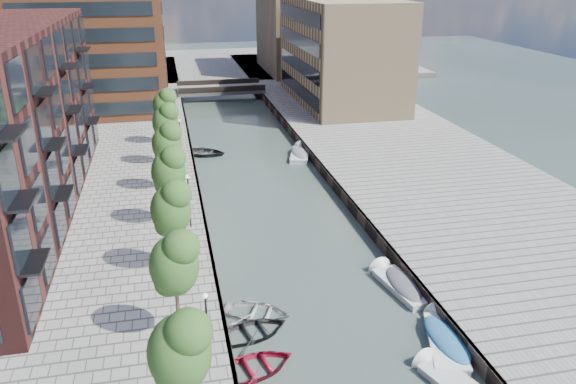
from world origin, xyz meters
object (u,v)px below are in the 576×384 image
object	(u,v)px
tree_5	(165,121)
car	(300,90)
tree_6	(164,104)
motorboat_4	(300,154)
motorboat_1	(399,284)
bridge	(220,89)
tree_1	(174,261)
sloop_2	(254,371)
tree_4	(167,142)
motorboat_3	(445,337)
tree_0	(179,348)
sloop_4	(203,155)
sloop_1	(252,335)
tree_3	(168,169)
tree_2	(171,207)
motorboat_2	(450,382)
sloop_3	(257,315)

from	to	relation	value
tree_5	car	size ratio (longest dim) A/B	1.68
tree_6	motorboat_4	xyz separation A→B (m)	(13.87, -4.34, -5.09)
motorboat_1	bridge	bearing A→B (deg)	95.27
tree_1	sloop_2	xyz separation A→B (m)	(3.51, -2.60, -5.31)
tree_4	tree_6	size ratio (longest dim) A/B	1.00
tree_1	motorboat_3	xyz separation A→B (m)	(14.06, -2.34, -5.09)
tree_0	sloop_4	bearing A→B (deg)	84.87
tree_4	sloop_1	world-z (taller)	tree_4
sloop_4	motorboat_3	world-z (taller)	motorboat_3
bridge	tree_4	bearing A→B (deg)	-102.00
bridge	sloop_1	bearing A→B (deg)	-94.35
tree_3	tree_5	world-z (taller)	same
motorboat_3	tree_5	bearing A→B (deg)	114.86
tree_1	tree_2	size ratio (longest dim) A/B	1.00
tree_2	sloop_1	distance (m)	9.33
tree_0	tree_2	world-z (taller)	same
tree_1	motorboat_2	size ratio (longest dim) A/B	1.22
tree_0	tree_1	xyz separation A→B (m)	(0.00, 7.00, 0.00)
tree_4	motorboat_2	size ratio (longest dim) A/B	1.22
sloop_3	motorboat_1	world-z (taller)	motorboat_1
car	sloop_3	bearing A→B (deg)	-116.03
motorboat_1	motorboat_4	size ratio (longest dim) A/B	0.97
tree_2	tree_4	world-z (taller)	same
sloop_2	motorboat_4	world-z (taller)	motorboat_4
motorboat_2	motorboat_3	size ratio (longest dim) A/B	0.88
tree_4	tree_3	bearing A→B (deg)	-90.00
tree_2	sloop_3	xyz separation A→B (m)	(4.47, -4.76, -5.31)
tree_4	motorboat_4	distance (m)	17.66
tree_3	motorboat_3	bearing A→B (deg)	-49.29
tree_6	motorboat_3	bearing A→B (deg)	-69.37
tree_2	motorboat_3	world-z (taller)	tree_2
tree_6	motorboat_4	distance (m)	15.40
tree_3	motorboat_4	distance (m)	22.27
sloop_2	sloop_4	bearing A→B (deg)	-15.70
tree_0	tree_3	distance (m)	21.00
sloop_4	motorboat_1	bearing A→B (deg)	-137.35
tree_3	motorboat_2	size ratio (longest dim) A/B	1.22
sloop_1	sloop_2	world-z (taller)	sloop_2
tree_3	motorboat_4	size ratio (longest dim) A/B	1.07
tree_0	motorboat_2	size ratio (longest dim) A/B	1.22
tree_4	car	world-z (taller)	tree_4
tree_5	sloop_1	bearing A→B (deg)	-81.99
car	motorboat_4	bearing A→B (deg)	-113.43
bridge	tree_6	size ratio (longest dim) A/B	2.18
tree_5	tree_6	size ratio (longest dim) A/B	1.00
motorboat_2	motorboat_3	world-z (taller)	motorboat_3
tree_1	sloop_1	size ratio (longest dim) A/B	1.40
tree_4	motorboat_4	xyz separation A→B (m)	(13.87, 9.66, -5.09)
tree_5	motorboat_4	world-z (taller)	tree_5
tree_2	sloop_4	size ratio (longest dim) A/B	1.17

